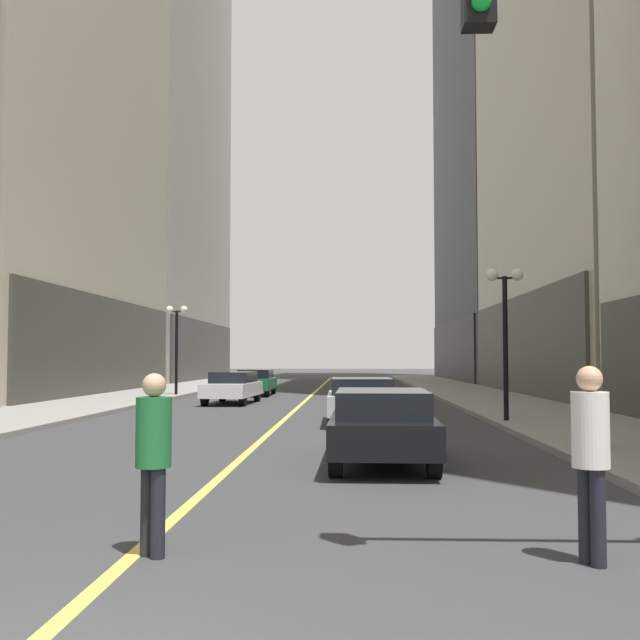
% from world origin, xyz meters
% --- Properties ---
extents(ground_plane, '(200.00, 200.00, 0.00)m').
position_xyz_m(ground_plane, '(0.00, 35.00, 0.00)').
color(ground_plane, '#38383A').
extents(sidewalk_left, '(4.50, 78.00, 0.15)m').
position_xyz_m(sidewalk_left, '(-8.25, 35.00, 0.07)').
color(sidewalk_left, gray).
rests_on(sidewalk_left, ground).
extents(sidewalk_right, '(4.50, 78.00, 0.15)m').
position_xyz_m(sidewalk_right, '(8.25, 35.00, 0.07)').
color(sidewalk_right, gray).
rests_on(sidewalk_right, ground).
extents(lane_centre_stripe, '(0.16, 70.00, 0.01)m').
position_xyz_m(lane_centre_stripe, '(0.00, 35.00, 0.00)').
color(lane_centre_stripe, '#E5D64C').
rests_on(lane_centre_stripe, ground).
extents(car_black, '(1.84, 4.53, 1.32)m').
position_xyz_m(car_black, '(2.62, 9.59, 0.72)').
color(car_black, black).
rests_on(car_black, ground).
extents(car_silver, '(2.00, 4.31, 1.32)m').
position_xyz_m(car_silver, '(2.36, 17.90, 0.72)').
color(car_silver, '#B7B7BC').
rests_on(car_silver, ground).
extents(car_white, '(2.00, 4.65, 1.32)m').
position_xyz_m(car_white, '(-2.90, 27.39, 0.72)').
color(car_white, silver).
rests_on(car_white, ground).
extents(car_green, '(1.81, 4.58, 1.32)m').
position_xyz_m(car_green, '(-2.85, 34.53, 0.72)').
color(car_green, '#196038').
rests_on(car_green, ground).
extents(pedestrian_in_white_shirt, '(0.45, 0.45, 1.81)m').
position_xyz_m(pedestrian_in_white_shirt, '(4.28, 3.12, 1.06)').
color(pedestrian_in_white_shirt, black).
rests_on(pedestrian_in_white_shirt, ground).
extents(pedestrian_in_green_parka, '(0.48, 0.48, 1.74)m').
position_xyz_m(pedestrian_in_green_parka, '(0.20, 3.22, 1.01)').
color(pedestrian_in_green_parka, black).
rests_on(pedestrian_in_green_parka, ground).
extents(street_lamp_left_far, '(1.06, 0.36, 4.43)m').
position_xyz_m(street_lamp_left_far, '(-6.40, 32.17, 3.26)').
color(street_lamp_left_far, black).
rests_on(street_lamp_left_far, ground).
extents(street_lamp_right_mid, '(1.06, 0.36, 4.43)m').
position_xyz_m(street_lamp_right_mid, '(6.40, 17.45, 3.26)').
color(street_lamp_right_mid, black).
rests_on(street_lamp_right_mid, ground).
extents(fire_hydrant_right, '(0.28, 0.28, 0.80)m').
position_xyz_m(fire_hydrant_right, '(6.90, 11.02, 0.40)').
color(fire_hydrant_right, red).
rests_on(fire_hydrant_right, ground).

